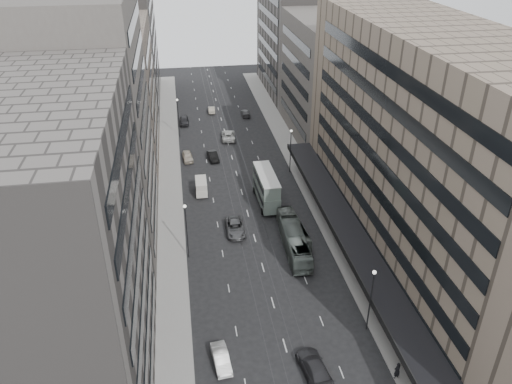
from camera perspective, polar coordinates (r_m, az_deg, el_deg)
ground at (r=61.43m, az=2.11°, el=-13.13°), size 220.00×220.00×0.00m
sidewalk_right at (r=94.23m, az=4.91°, el=3.10°), size 4.00×125.00×0.15m
sidewalk_left at (r=91.79m, az=-9.82°, el=2.02°), size 4.00×125.00×0.15m
department_store at (r=66.35m, az=19.51°, el=4.00°), size 19.20×60.00×30.00m
building_right_mid at (r=105.46m, az=8.45°, el=12.73°), size 15.00×28.00×24.00m
building_right_far at (r=133.02m, az=4.65°, el=17.24°), size 15.00×32.00×28.00m
building_left_a at (r=46.56m, az=-22.62°, el=-7.88°), size 15.00×28.00×30.00m
building_left_b at (r=69.02m, az=-18.78°, el=6.96°), size 15.00×26.00×34.00m
building_left_c at (r=95.70m, az=-16.28°, el=10.49°), size 15.00×28.00×25.00m
building_left_d at (r=127.02m, az=-15.01°, el=15.82°), size 15.00×38.00×28.00m
lamp_right_near at (r=56.82m, az=13.05°, el=-11.22°), size 0.44×0.44×8.32m
lamp_right_far at (r=89.36m, az=3.98°, el=5.26°), size 0.44×0.44×8.32m
lamp_left_near at (r=67.03m, az=-7.98°, el=-3.75°), size 0.44×0.44×8.32m
lamp_left_far at (r=105.81m, az=-8.90°, el=8.87°), size 0.44×0.44×8.32m
bus_near at (r=69.38m, az=4.50°, el=-5.89°), size 2.98×11.34×3.14m
bus_far at (r=72.52m, az=4.30°, el=-4.32°), size 3.08×10.22×2.81m
double_decker at (r=80.25m, az=1.20°, el=0.54°), size 3.18×9.76×5.31m
panel_van at (r=84.02m, az=-6.28°, el=0.65°), size 2.12×4.18×2.61m
sedan_1 at (r=55.02m, az=-4.01°, el=-18.45°), size 2.04×4.63×1.48m
sedan_2 at (r=73.94m, az=-2.40°, el=-4.08°), size 2.74×5.85×1.62m
sedan_3 at (r=54.32m, az=6.65°, el=-19.26°), size 3.05×6.14×1.71m
sedan_4 at (r=96.43m, az=-7.81°, el=4.03°), size 2.19×4.73×1.57m
sedan_5 at (r=96.15m, az=-4.94°, el=4.12°), size 2.19×4.84×1.54m
sedan_6 at (r=105.14m, az=-3.19°, el=6.48°), size 3.24×6.16×1.65m
sedan_7 at (r=118.02m, az=-1.22°, el=9.03°), size 2.00×4.74×1.36m
sedan_8 at (r=114.08m, az=-8.21°, el=8.09°), size 2.16×4.99×1.68m
sedan_9 at (r=120.53m, az=-5.11°, el=9.37°), size 1.60×4.27×1.39m
pedestrian at (r=55.14m, az=15.83°, el=-19.03°), size 0.86×0.68×2.06m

